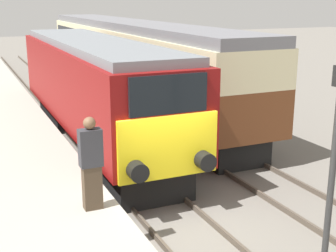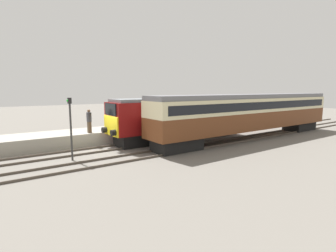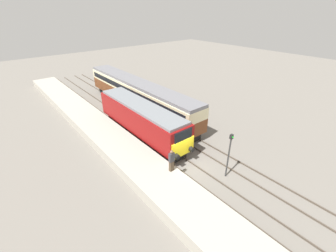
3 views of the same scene
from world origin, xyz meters
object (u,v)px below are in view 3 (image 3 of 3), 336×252
(signal_post, at_px, (229,152))
(locomotive, at_px, (141,119))
(person_on_platform, at_px, (172,161))
(passenger_carriage, at_px, (138,93))

(signal_post, bearing_deg, locomotive, 99.96)
(locomotive, xyz_separation_m, person_on_platform, (-2.08, -7.26, -0.10))
(locomotive, distance_m, signal_post, 9.84)
(passenger_carriage, bearing_deg, signal_post, -96.25)
(locomotive, distance_m, passenger_carriage, 6.76)
(locomotive, xyz_separation_m, signal_post, (1.70, -9.68, 0.29))
(passenger_carriage, distance_m, signal_post, 15.61)
(person_on_platform, relative_size, signal_post, 0.47)
(person_on_platform, bearing_deg, locomotive, 74.01)
(passenger_carriage, bearing_deg, person_on_platform, -112.72)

